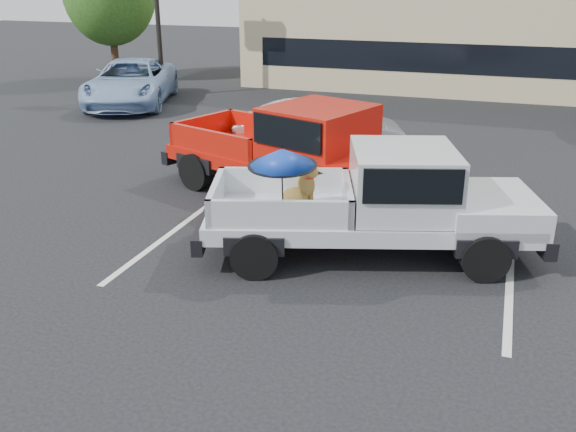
% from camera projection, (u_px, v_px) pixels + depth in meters
% --- Properties ---
extents(ground, '(90.00, 90.00, 0.00)m').
position_uv_depth(ground, '(294.00, 302.00, 9.44)').
color(ground, black).
rests_on(ground, ground).
extents(stripe_left, '(0.12, 5.00, 0.01)m').
position_uv_depth(stripe_left, '(177.00, 229.00, 12.12)').
color(stripe_left, silver).
rests_on(stripe_left, ground).
extents(stripe_right, '(0.12, 5.00, 0.01)m').
position_uv_depth(stripe_right, '(510.00, 274.00, 10.30)').
color(stripe_right, silver).
rests_on(stripe_right, ground).
extents(motel_building, '(20.40, 8.40, 6.30)m').
position_uv_depth(motel_building, '(502.00, 6.00, 26.23)').
color(motel_building, tan).
rests_on(motel_building, ground).
extents(silver_pickup, '(6.02, 3.57, 2.06)m').
position_uv_depth(silver_pickup, '(388.00, 197.00, 10.62)').
color(silver_pickup, black).
rests_on(silver_pickup, ground).
extents(red_pickup, '(6.52, 4.10, 2.03)m').
position_uv_depth(red_pickup, '(311.00, 150.00, 13.22)').
color(red_pickup, black).
rests_on(red_pickup, ground).
extents(silver_sedan, '(4.68, 3.01, 1.46)m').
position_uv_depth(silver_sedan, '(319.00, 131.00, 16.35)').
color(silver_sedan, '#A3A6AA').
rests_on(silver_sedan, ground).
extents(blue_suv, '(4.38, 6.25, 1.58)m').
position_uv_depth(blue_suv, '(131.00, 83.00, 23.07)').
color(blue_suv, '#8CA9D1').
rests_on(blue_suv, ground).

